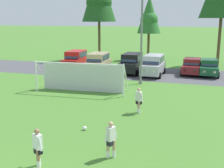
# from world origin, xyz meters

# --- Properties ---
(ground_plane) EXTENTS (400.00, 400.00, 0.00)m
(ground_plane) POSITION_xyz_m (0.00, 15.00, 0.00)
(ground_plane) COLOR #477A2D
(parking_lot_strip) EXTENTS (52.00, 8.40, 0.01)m
(parking_lot_strip) POSITION_xyz_m (0.00, 24.57, 0.00)
(parking_lot_strip) COLOR #4C4C51
(parking_lot_strip) RESTS_ON ground
(soccer_ball) EXTENTS (0.22, 0.22, 0.22)m
(soccer_ball) POSITION_xyz_m (0.34, 7.18, 0.11)
(soccer_ball) COLOR white
(soccer_ball) RESTS_ON ground
(soccer_goal) EXTENTS (7.52, 2.37, 2.57)m
(soccer_goal) POSITION_xyz_m (-3.16, 14.94, 1.29)
(soccer_goal) COLOR white
(soccer_goal) RESTS_ON ground
(player_striker_near) EXTENTS (0.66, 0.48, 1.64)m
(player_striker_near) POSITION_xyz_m (2.49, 10.91, 0.82)
(player_striker_near) COLOR tan
(player_striker_near) RESTS_ON ground
(player_midfield_center) EXTENTS (0.44, 0.68, 1.64)m
(player_midfield_center) POSITION_xyz_m (2.64, 4.60, 0.82)
(player_midfield_center) COLOR tan
(player_midfield_center) RESTS_ON ground
(player_defender_far) EXTENTS (0.65, 0.48, 1.64)m
(player_defender_far) POSITION_xyz_m (0.10, 2.97, 0.82)
(player_defender_far) COLOR #936B4C
(player_defender_far) RESTS_ON ground
(parked_car_slot_far_left) EXTENTS (2.36, 4.71, 2.16)m
(parked_car_slot_far_left) POSITION_xyz_m (-8.21, 24.90, 1.11)
(parked_car_slot_far_left) COLOR red
(parked_car_slot_far_left) RESTS_ON ground
(parked_car_slot_left) EXTENTS (2.28, 4.68, 2.16)m
(parked_car_slot_left) POSITION_xyz_m (-4.85, 23.43, 1.11)
(parked_car_slot_left) COLOR tan
(parked_car_slot_left) RESTS_ON ground
(parked_car_slot_center_left) EXTENTS (2.14, 4.60, 2.16)m
(parked_car_slot_center_left) POSITION_xyz_m (-1.21, 24.26, 1.11)
(parked_car_slot_center_left) COLOR black
(parked_car_slot_center_left) RESTS_ON ground
(parked_car_slot_center) EXTENTS (2.22, 4.64, 2.16)m
(parked_car_slot_center) POSITION_xyz_m (1.29, 23.58, 1.11)
(parked_car_slot_center) COLOR #B2B2BC
(parked_car_slot_center) RESTS_ON ground
(parked_car_slot_center_right) EXTENTS (2.18, 4.27, 1.72)m
(parked_car_slot_center_right) POSITION_xyz_m (5.13, 25.48, 0.88)
(parked_car_slot_center_right) COLOR maroon
(parked_car_slot_center_right) RESTS_ON ground
(parked_car_slot_right) EXTENTS (2.04, 4.20, 1.72)m
(parked_car_slot_right) POSITION_xyz_m (6.88, 25.31, 0.88)
(parked_car_slot_right) COLOR #194C2D
(parked_car_slot_right) RESTS_ON ground
(tree_mid_left) EXTENTS (3.42, 3.42, 9.11)m
(tree_mid_left) POSITION_xyz_m (-1.54, 35.92, 6.26)
(tree_mid_left) COLOR brown
(tree_mid_left) RESTS_ON ground
(street_lamp) EXTENTS (2.00, 0.32, 8.44)m
(street_lamp) POSITION_xyz_m (1.01, 19.23, 4.36)
(street_lamp) COLOR slate
(street_lamp) RESTS_ON ground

